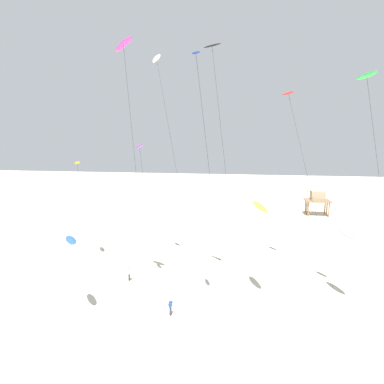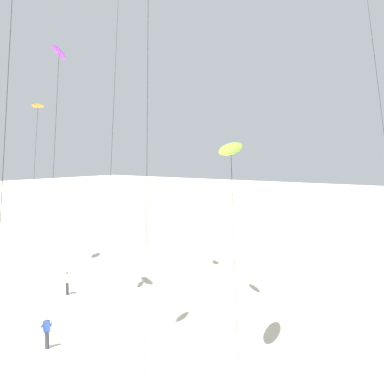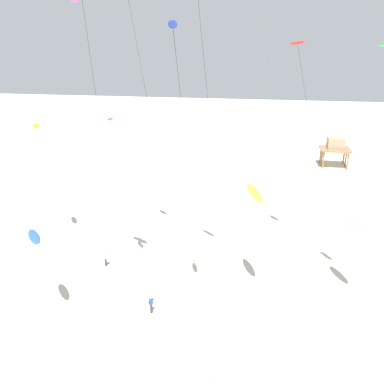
# 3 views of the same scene
# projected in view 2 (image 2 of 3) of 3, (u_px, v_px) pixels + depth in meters

# --- Properties ---
(ground_plane) EXTENTS (260.00, 260.00, 0.00)m
(ground_plane) POSITION_uv_depth(u_px,v_px,m) (72.00, 366.00, 22.92)
(ground_plane) COLOR beige
(kite_purple) EXTENTS (3.46, 4.52, 16.30)m
(kite_purple) POSITION_uv_depth(u_px,v_px,m) (59.00, 59.00, 29.57)
(kite_purple) COLOR purple
(kite_purple) RESTS_ON ground
(kite_lime) EXTENTS (3.32, 4.72, 10.58)m
(kite_lime) POSITION_uv_depth(u_px,v_px,m) (231.00, 149.00, 22.52)
(kite_lime) COLOR #8CD833
(kite_lime) RESTS_ON ground
(kite_orange) EXTENTS (3.41, 4.32, 13.97)m
(kite_orange) POSITION_uv_depth(u_px,v_px,m) (38.00, 108.00, 40.84)
(kite_orange) COLOR orange
(kite_orange) RESTS_ON ground
(kite_flyer_nearest) EXTENTS (0.58, 0.56, 1.67)m
(kite_flyer_nearest) POSITION_uv_depth(u_px,v_px,m) (67.00, 282.00, 34.13)
(kite_flyer_nearest) COLOR #33333D
(kite_flyer_nearest) RESTS_ON ground
(kite_flyer_middle) EXTENTS (0.70, 0.71, 1.67)m
(kite_flyer_middle) POSITION_uv_depth(u_px,v_px,m) (47.00, 331.00, 24.81)
(kite_flyer_middle) COLOR #33333D
(kite_flyer_middle) RESTS_ON ground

